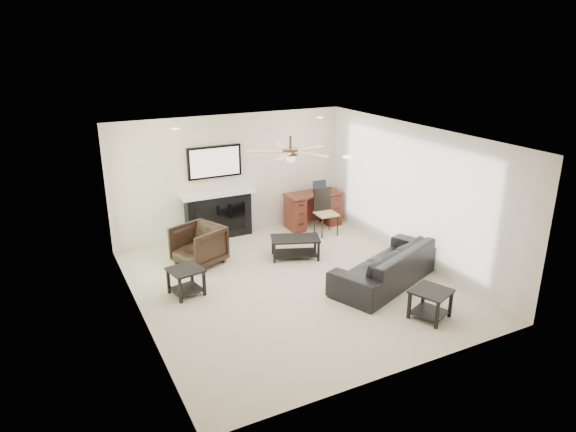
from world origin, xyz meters
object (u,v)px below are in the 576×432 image
(sofa, at_px, (387,264))
(desk, at_px, (313,210))
(coffee_table, at_px, (295,248))
(fireplace_unit, at_px, (218,193))
(armchair, at_px, (199,245))

(sofa, xyz_separation_m, desk, (0.24, 2.94, 0.05))
(coffee_table, xyz_separation_m, fireplace_unit, (-0.92, 1.63, 0.75))
(desk, bearing_deg, fireplace_unit, 171.92)
(sofa, height_order, fireplace_unit, fireplace_unit)
(fireplace_unit, bearing_deg, armchair, -125.90)
(coffee_table, distance_m, fireplace_unit, 2.02)
(armchair, distance_m, coffee_table, 1.79)
(armchair, relative_size, coffee_table, 0.89)
(armchair, distance_m, fireplace_unit, 1.46)
(desk, bearing_deg, sofa, -94.76)
(coffee_table, relative_size, fireplace_unit, 0.47)
(armchair, height_order, desk, desk)
(sofa, relative_size, coffee_table, 2.50)
(sofa, distance_m, desk, 2.95)
(fireplace_unit, bearing_deg, coffee_table, -60.68)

